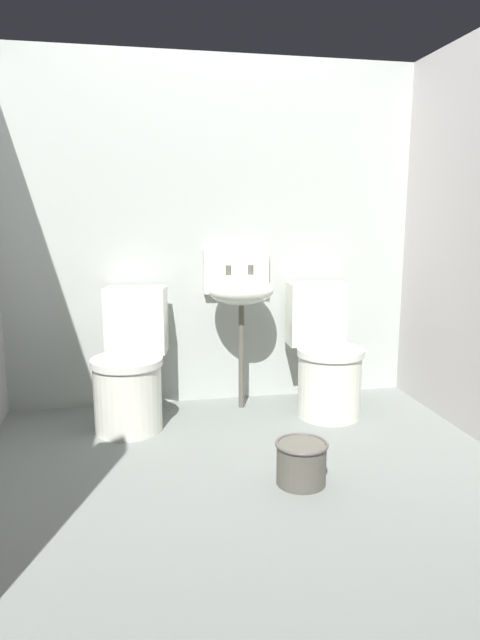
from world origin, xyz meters
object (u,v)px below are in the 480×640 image
object	(u,v)px
toilet_left	(131,371)
bucket	(301,462)
toilet_right	(325,361)
sink	(241,289)

from	to	relation	value
toilet_left	bucket	size ratio (longest dim) A/B	3.22
toilet_right	bucket	xyz separation A→B (m)	(-0.42, -0.89, -0.22)
sink	toilet_right	bearing A→B (deg)	-20.79
toilet_right	toilet_left	bearing A→B (deg)	0.77
sink	bucket	xyz separation A→B (m)	(0.07, -1.08, -0.65)
bucket	toilet_right	bearing A→B (deg)	64.57
sink	bucket	size ratio (longest dim) A/B	4.08
toilet_left	bucket	distance (m)	1.19
toilet_right	sink	bearing A→B (deg)	-19.99
toilet_left	toilet_right	size ratio (longest dim) A/B	1.00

